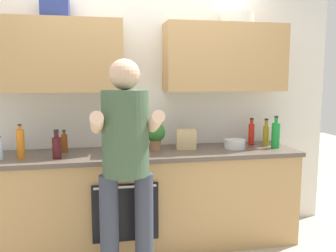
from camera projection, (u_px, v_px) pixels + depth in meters
The scene contains 15 objects.
ground_plane at pixel (148, 244), 3.41m from camera, with size 12.00×12.00×0.00m, color #B2A893.
back_wall_unit at pixel (143, 86), 3.47m from camera, with size 4.00×0.38×2.50m.
counter at pixel (147, 199), 3.34m from camera, with size 2.84×0.67×0.90m.
person_standing at pixel (126, 156), 2.58m from camera, with size 0.49×0.45×1.71m.
bottle_juice at pixel (20, 144), 3.00m from camera, with size 0.07×0.07×0.29m.
bottle_vinegar at pixel (64, 143), 3.26m from camera, with size 0.06×0.06×0.21m.
bottle_oil at pixel (266, 135), 3.56m from camera, with size 0.06×0.06×0.28m.
bottle_wine at pixel (57, 147), 3.00m from camera, with size 0.08×0.08×0.25m.
bottle_hotsauce at pixel (251, 133), 3.63m from camera, with size 0.06×0.06×0.27m.
bottle_soda at pixel (276, 135), 3.46m from camera, with size 0.08×0.08×0.31m.
cup_coffee at pixel (126, 145), 3.39m from camera, with size 0.08×0.08×0.09m, color white.
mixing_bowl at pixel (235, 144), 3.45m from camera, with size 0.20×0.20×0.09m, color silver.
potted_herb at pixel (155, 134), 3.33m from camera, with size 0.19×0.19×0.27m.
grocery_bag_bread at pixel (186, 139), 3.43m from camera, with size 0.19×0.15×0.18m, color tan.
grocery_bag_rice at pixel (118, 145), 3.15m from camera, with size 0.20×0.19×0.17m, color beige.
Camera 1 is at (-0.43, -3.20, 1.57)m, focal length 38.02 mm.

